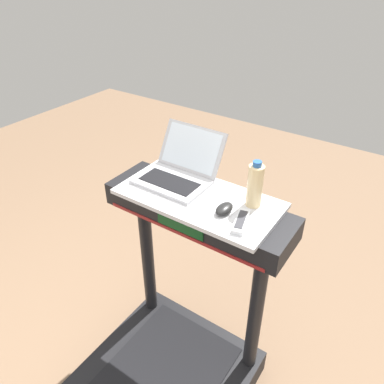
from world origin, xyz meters
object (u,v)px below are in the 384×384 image
laptop (178,170)px  tv_remote (241,221)px  computer_mouse (224,209)px  water_bottle (255,185)px

laptop → tv_remote: 0.44m
laptop → computer_mouse: size_ratio=3.37×
water_bottle → tv_remote: water_bottle is taller
computer_mouse → tv_remote: 0.10m
computer_mouse → tv_remote: (0.09, -0.03, -0.01)m
computer_mouse → laptop: bearing=161.5°
laptop → tv_remote: laptop is taller
laptop → water_bottle: size_ratio=1.59×
laptop → computer_mouse: (0.32, -0.11, -0.03)m
laptop → tv_remote: bearing=-22.8°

